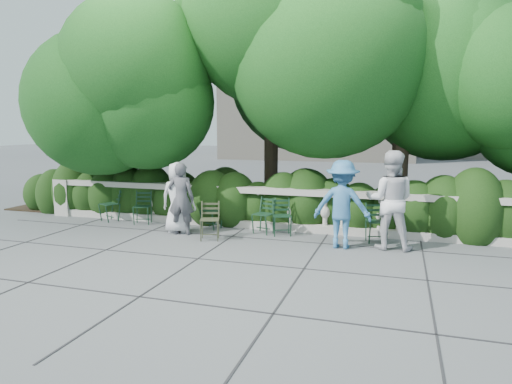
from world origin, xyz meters
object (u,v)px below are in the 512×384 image
(chair_a, at_px, (105,222))
(chair_b, at_px, (141,225))
(chair_f, at_px, (378,244))
(chair_c, at_px, (208,230))
(person_woman_grey, at_px, (181,199))
(chair_weathered, at_px, (209,241))
(person_older_blue, at_px, (342,204))
(chair_e, at_px, (283,237))
(person_businessman, at_px, (178,198))
(chair_d, at_px, (260,234))
(person_casual_man, at_px, (390,200))

(chair_a, height_order, chair_b, same)
(chair_b, relative_size, chair_f, 1.00)
(chair_c, bearing_deg, person_woman_grey, -106.40)
(chair_a, relative_size, chair_f, 1.00)
(chair_weathered, xyz_separation_m, person_woman_grey, (-0.87, 0.43, 0.82))
(person_older_blue, bearing_deg, chair_b, -5.24)
(chair_weathered, height_order, person_woman_grey, person_woman_grey)
(chair_e, relative_size, chair_f, 1.00)
(chair_weathered, distance_m, person_businessman, 1.42)
(chair_b, distance_m, chair_weathered, 2.47)
(chair_e, distance_m, chair_weathered, 1.64)
(chair_e, bearing_deg, person_older_blue, -41.94)
(chair_d, distance_m, person_older_blue, 2.17)
(chair_c, bearing_deg, chair_d, 11.90)
(chair_d, xyz_separation_m, person_woman_grey, (-1.71, -0.51, 0.82))
(chair_c, height_order, chair_weathered, same)
(person_businessman, bearing_deg, person_woman_grey, 131.45)
(chair_b, height_order, person_woman_grey, person_woman_grey)
(chair_a, height_order, chair_f, same)
(person_woman_grey, height_order, person_casual_man, person_casual_man)
(chair_f, bearing_deg, chair_b, 161.35)
(chair_f, bearing_deg, person_casual_man, -71.68)
(chair_d, height_order, chair_weathered, same)
(chair_weathered, bearing_deg, person_older_blue, -10.65)
(chair_f, xyz_separation_m, person_businessman, (-4.45, -0.31, 0.82))
(chair_f, distance_m, person_woman_grey, 4.40)
(chair_b, distance_m, person_woman_grey, 1.72)
(chair_e, height_order, person_woman_grey, person_woman_grey)
(chair_b, relative_size, chair_weathered, 1.00)
(chair_e, xyz_separation_m, person_older_blue, (1.35, -0.51, 0.89))
(chair_d, distance_m, person_casual_man, 3.00)
(chair_e, height_order, person_businessman, person_businessman)
(chair_b, distance_m, chair_c, 1.78)
(chair_b, height_order, chair_weathered, same)
(person_casual_man, bearing_deg, chair_f, -53.68)
(chair_d, bearing_deg, chair_c, -168.43)
(chair_e, relative_size, person_woman_grey, 0.51)
(chair_b, height_order, chair_e, same)
(chair_d, relative_size, chair_e, 1.00)
(person_casual_man, bearing_deg, chair_weathered, 9.50)
(person_older_blue, bearing_deg, chair_f, -141.81)
(person_casual_man, bearing_deg, chair_a, -3.39)
(chair_b, xyz_separation_m, chair_c, (1.78, 0.04, 0.00))
(chair_c, xyz_separation_m, person_businessman, (-0.53, -0.46, 0.82))
(chair_b, xyz_separation_m, person_older_blue, (5.00, -0.62, 0.89))
(chair_a, bearing_deg, chair_c, 25.49)
(chair_d, xyz_separation_m, person_businessman, (-1.86, -0.37, 0.82))
(chair_a, height_order, chair_e, same)
(person_businessman, bearing_deg, chair_weathered, 145.30)
(chair_d, relative_size, person_casual_man, 0.43)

